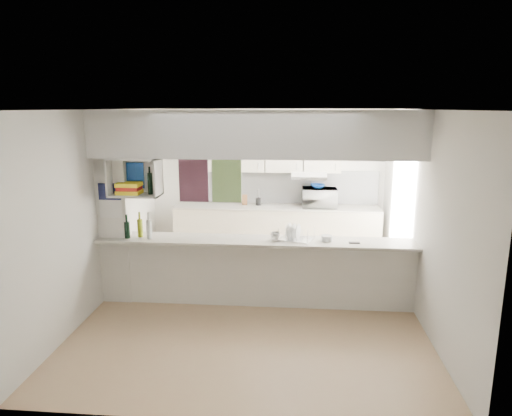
# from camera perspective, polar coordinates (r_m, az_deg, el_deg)

# --- Properties ---
(floor) EXTENTS (4.80, 4.80, 0.00)m
(floor) POSITION_cam_1_polar(r_m,az_deg,el_deg) (6.36, -0.13, -11.93)
(floor) COLOR tan
(floor) RESTS_ON ground
(ceiling) EXTENTS (4.80, 4.80, 0.00)m
(ceiling) POSITION_cam_1_polar(r_m,az_deg,el_deg) (5.79, -0.15, 12.21)
(ceiling) COLOR white
(ceiling) RESTS_ON wall_back
(wall_back) EXTENTS (4.20, 0.00, 4.20)m
(wall_back) POSITION_cam_1_polar(r_m,az_deg,el_deg) (8.29, 1.33, 3.26)
(wall_back) COLOR silver
(wall_back) RESTS_ON floor
(wall_left) EXTENTS (0.00, 4.80, 4.80)m
(wall_left) POSITION_cam_1_polar(r_m,az_deg,el_deg) (6.47, -19.01, -0.05)
(wall_left) COLOR silver
(wall_left) RESTS_ON floor
(wall_right) EXTENTS (0.00, 4.80, 4.80)m
(wall_right) POSITION_cam_1_polar(r_m,az_deg,el_deg) (6.12, 19.83, -0.79)
(wall_right) COLOR silver
(wall_right) RESTS_ON floor
(servery_partition) EXTENTS (4.20, 0.50, 2.60)m
(servery_partition) POSITION_cam_1_polar(r_m,az_deg,el_deg) (5.89, -1.82, 3.01)
(servery_partition) COLOR silver
(servery_partition) RESTS_ON floor
(cubby_shelf) EXTENTS (0.65, 0.35, 0.50)m
(cubby_shelf) POSITION_cam_1_polar(r_m,az_deg,el_deg) (6.14, -14.95, 3.47)
(cubby_shelf) COLOR white
(cubby_shelf) RESTS_ON bulkhead
(kitchen_run) EXTENTS (3.60, 0.63, 2.24)m
(kitchen_run) POSITION_cam_1_polar(r_m,az_deg,el_deg) (8.11, 2.33, -0.36)
(kitchen_run) COLOR beige
(kitchen_run) RESTS_ON floor
(microwave) EXTENTS (0.60, 0.41, 0.33)m
(microwave) POSITION_cam_1_polar(r_m,az_deg,el_deg) (8.03, 7.96, 1.29)
(microwave) COLOR white
(microwave) RESTS_ON bench_top
(bowl) EXTENTS (0.26, 0.26, 0.06)m
(bowl) POSITION_cam_1_polar(r_m,az_deg,el_deg) (8.03, 7.73, 2.73)
(bowl) COLOR navy
(bowl) RESTS_ON microwave
(dish_rack) EXTENTS (0.50, 0.43, 0.22)m
(dish_rack) POSITION_cam_1_polar(r_m,az_deg,el_deg) (6.03, 5.06, -3.15)
(dish_rack) COLOR silver
(dish_rack) RESTS_ON breakfast_bar
(cup) EXTENTS (0.13, 0.13, 0.10)m
(cup) POSITION_cam_1_polar(r_m,az_deg,el_deg) (5.98, 2.42, -3.49)
(cup) COLOR white
(cup) RESTS_ON dish_rack
(wine_bottles) EXTENTS (0.37, 0.15, 0.36)m
(wine_bottles) POSITION_cam_1_polar(r_m,az_deg,el_deg) (6.27, -14.39, -2.49)
(wine_bottles) COLOR black
(wine_bottles) RESTS_ON breakfast_bar
(plastic_tubs) EXTENTS (0.49, 0.18, 0.07)m
(plastic_tubs) POSITION_cam_1_polar(r_m,az_deg,el_deg) (6.03, 9.03, -3.78)
(plastic_tubs) COLOR silver
(plastic_tubs) RESTS_ON breakfast_bar
(utensil_jar) EXTENTS (0.09, 0.09, 0.13)m
(utensil_jar) POSITION_cam_1_polar(r_m,az_deg,el_deg) (8.11, 0.27, 0.79)
(utensil_jar) COLOR black
(utensil_jar) RESTS_ON bench_top
(knife_block) EXTENTS (0.09, 0.08, 0.18)m
(knife_block) POSITION_cam_1_polar(r_m,az_deg,el_deg) (8.16, -1.42, 1.04)
(knife_block) COLOR brown
(knife_block) RESTS_ON bench_top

